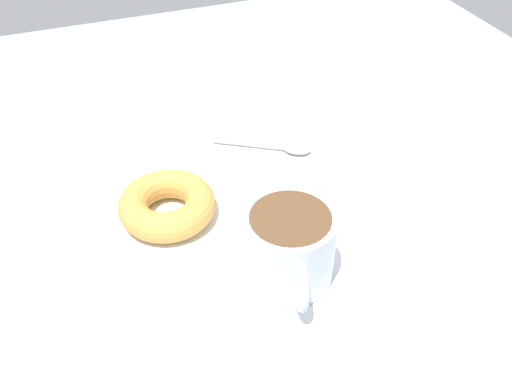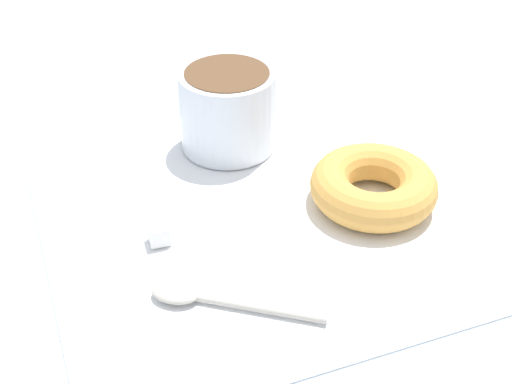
{
  "view_description": "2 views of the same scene",
  "coord_description": "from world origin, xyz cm",
  "px_view_note": "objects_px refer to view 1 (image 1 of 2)",
  "views": [
    {
      "loc": [
        -45.31,
        15.84,
        43.93
      ],
      "look_at": [
        1.06,
        -1.64,
        2.3
      ],
      "focal_mm": 40.0,
      "sensor_mm": 36.0,
      "label": 1
    },
    {
      "loc": [
        46.75,
        -16.09,
        37.3
      ],
      "look_at": [
        1.06,
        -1.64,
        2.3
      ],
      "focal_mm": 50.0,
      "sensor_mm": 36.0,
      "label": 2
    }
  ],
  "objects_px": {
    "donut": "(167,205)",
    "coffee_cup": "(289,246)",
    "spoon": "(283,148)",
    "sugar_cube": "(318,176)"
  },
  "relations": [
    {
      "from": "donut",
      "to": "sugar_cube",
      "type": "relative_size",
      "value": 6.8
    },
    {
      "from": "spoon",
      "to": "sugar_cube",
      "type": "relative_size",
      "value": 7.43
    },
    {
      "from": "spoon",
      "to": "donut",
      "type": "bearing_deg",
      "value": 112.72
    },
    {
      "from": "donut",
      "to": "coffee_cup",
      "type": "bearing_deg",
      "value": -144.26
    },
    {
      "from": "spoon",
      "to": "sugar_cube",
      "type": "bearing_deg",
      "value": -169.18
    },
    {
      "from": "coffee_cup",
      "to": "donut",
      "type": "bearing_deg",
      "value": 35.74
    },
    {
      "from": "coffee_cup",
      "to": "donut",
      "type": "height_order",
      "value": "coffee_cup"
    },
    {
      "from": "coffee_cup",
      "to": "spoon",
      "type": "height_order",
      "value": "coffee_cup"
    },
    {
      "from": "sugar_cube",
      "to": "spoon",
      "type": "bearing_deg",
      "value": 10.82
    },
    {
      "from": "donut",
      "to": "sugar_cube",
      "type": "bearing_deg",
      "value": -90.91
    }
  ]
}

